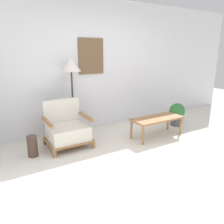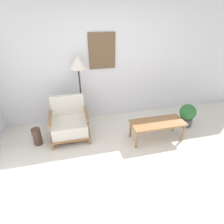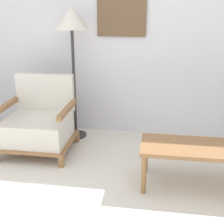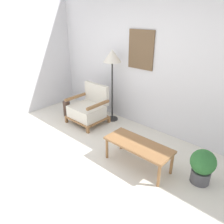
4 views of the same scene
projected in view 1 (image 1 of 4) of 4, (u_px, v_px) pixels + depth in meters
The scene contains 7 objects.
ground_plane at pixel (164, 162), 3.37m from camera, with size 14.00×14.00×0.00m, color silver.
wall_back at pixel (101, 66), 4.71m from camera, with size 8.00×0.09×2.70m.
armchair at pixel (67, 129), 3.88m from camera, with size 0.74×0.66×0.81m.
floor_lamp at pixel (71, 69), 4.12m from camera, with size 0.37×0.37×1.53m.
coffee_table at pixel (157, 120), 4.29m from camera, with size 1.05×0.44×0.40m.
vase at pixel (32, 146), 3.52m from camera, with size 0.16×0.16×0.35m, color #473328.
potted_plant at pixel (177, 113), 4.98m from camera, with size 0.35×0.35×0.51m.
Camera 1 is at (-2.25, -2.20, 1.65)m, focal length 35.00 mm.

